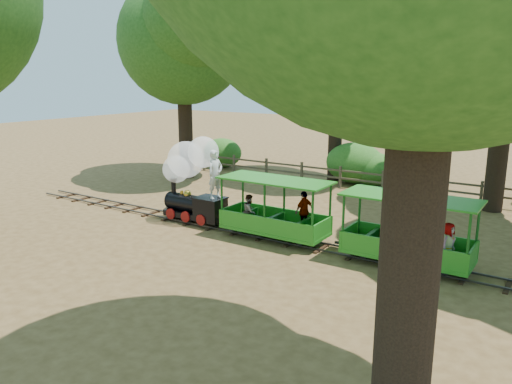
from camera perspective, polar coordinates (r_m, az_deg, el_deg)
The scene contains 11 objects.
ground at distance 15.95m, azimuth 1.06°, elevation -5.19°, with size 90.00×90.00×0.00m, color olive.
track at distance 15.93m, azimuth 1.06°, elevation -4.96°, with size 22.00×1.00×0.10m.
locomotive at distance 17.35m, azimuth -7.41°, elevation 2.15°, with size 2.70×1.27×3.10m.
carriage_front at distance 15.54m, azimuth 2.28°, elevation -2.74°, with size 3.52×1.44×1.83m.
carriage_rear at distance 13.95m, azimuth 17.13°, elevation -5.24°, with size 3.52×1.44×1.83m.
oak_nw at distance 25.23m, azimuth -8.33°, elevation 17.53°, with size 7.71×6.78×9.78m.
oak_nc at distance 24.76m, azimuth 9.58°, elevation 20.11°, with size 7.33×6.45×10.74m.
fence at distance 22.76m, azimuth 11.91°, elevation 1.61°, with size 18.10×0.10×1.00m.
shrub_west at distance 28.10m, azimuth -3.88°, elevation 4.50°, with size 2.34×1.80×1.62m, color #2D6B1E.
shrub_mid_w at distance 24.18m, azimuth 11.23°, elevation 3.27°, with size 2.82×2.17×1.95m, color #2D6B1E.
shrub_mid_e at distance 23.90m, azimuth 13.18°, elevation 2.59°, with size 2.26×1.74×1.56m, color #2D6B1E.
Camera 1 is at (8.08, -12.81, 5.02)m, focal length 35.00 mm.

